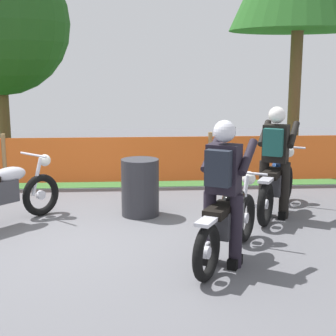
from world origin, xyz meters
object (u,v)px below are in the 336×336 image
Objects in this scene: rider_trailing at (275,156)px; rider_third at (223,185)px; motorcycle_lead at (0,194)px; motorcycle_third at (228,221)px; motorcycle_trailing at (277,183)px; oil_drum at (140,187)px.

rider_third is (-1.10, -1.85, 0.00)m from rider_trailing.
motorcycle_third is (3.04, -1.45, -0.01)m from motorcycle_lead.
rider_trailing and rider_third have the same top height.
motorcycle_trailing is at bearing -1.29° from rider_third.
motorcycle_lead is at bearing 121.19° from rider_trailing.
motorcycle_third is at bearing 0.51° from rider_third.
motorcycle_trailing reaches higher than motorcycle_lead.
rider_trailing is at bearing -43.94° from motorcycle_lead.
motorcycle_lead is 3.37m from motorcycle_third.
rider_third is (2.93, -1.64, 0.47)m from motorcycle_lead.
motorcycle_third is 2.00m from rider_trailing.
motorcycle_trailing is at bearing -1.48° from motorcycle_third.
motorcycle_trailing is at bearing -0.87° from oil_drum.
rider_trailing is 1.00× the size of rider_third.
motorcycle_trailing is 2.14× the size of oil_drum.
motorcycle_trailing is at bearing -41.26° from motorcycle_lead.
rider_trailing is at bearing -1.59° from rider_third.
rider_trailing is (1.00, 1.66, 0.49)m from motorcycle_third.
motorcycle_lead is 0.84× the size of motorcycle_trailing.
motorcycle_lead is 4.07m from rider_trailing.
oil_drum is at bearing 57.80° from motorcycle_third.
rider_third is 2.34m from oil_drum.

